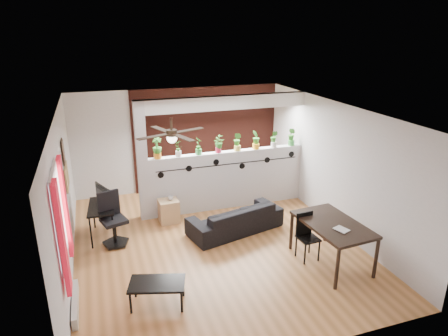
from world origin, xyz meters
TOP-DOWN VIEW (x-y plane):
  - room_shell at (0.00, 0.00)m, footprint 6.30×7.10m
  - partition_wall at (0.80, 1.50)m, footprint 3.60×0.18m
  - ceiling_header at (0.80, 1.50)m, footprint 3.60×0.18m
  - pier_column at (-1.11, 1.50)m, footprint 0.22×0.20m
  - brick_panel at (0.80, 2.97)m, footprint 3.90×0.05m
  - vine_decal at (0.80, 1.40)m, footprint 3.31×0.01m
  - window_assembly at (-2.56, -1.20)m, footprint 0.09×1.30m
  - baseboard_heater at (-2.54, -1.20)m, footprint 0.08×1.00m
  - corkboard at (-2.58, 0.95)m, footprint 0.03×0.60m
  - framed_art at (-2.58, 0.90)m, footprint 0.03×0.34m
  - ceiling_fan at (-0.80, -0.30)m, footprint 1.19×1.19m
  - potted_plant_0 at (-0.78, 1.50)m, footprint 0.28×0.25m
  - potted_plant_1 at (-0.33, 1.50)m, footprint 0.22×0.21m
  - potted_plant_2 at (0.12, 1.50)m, footprint 0.22×0.24m
  - potted_plant_3 at (0.57, 1.50)m, footprint 0.20×0.22m
  - potted_plant_4 at (1.03, 1.50)m, footprint 0.26×0.27m
  - potted_plant_5 at (1.48, 1.50)m, footprint 0.26×0.28m
  - potted_plant_6 at (1.93, 1.50)m, footprint 0.25×0.24m
  - potted_plant_7 at (2.38, 1.50)m, footprint 0.23×0.25m
  - sofa at (0.56, 0.34)m, footprint 1.98×1.15m
  - cube_shelf at (-0.66, 1.16)m, footprint 0.43×0.38m
  - cup at (-0.61, 1.16)m, footprint 0.14×0.14m
  - computer_desk at (-2.02, 0.94)m, footprint 0.56×0.97m
  - monitor at (-2.02, 1.09)m, footprint 0.33×0.18m
  - office_chair at (-1.84, 0.59)m, footprint 0.54×0.55m
  - dining_table at (1.76, -1.32)m, footprint 0.98×1.49m
  - book at (1.66, -1.62)m, footprint 0.24×0.28m
  - folding_chair at (1.43, -1.00)m, footprint 0.37×0.37m
  - coffee_table at (-1.35, -1.49)m, footprint 0.92×0.67m

SIDE VIEW (x-z plane):
  - baseboard_heater at x=-2.54m, z-range 0.00..0.18m
  - cube_shelf at x=-0.66m, z-range 0.00..0.50m
  - sofa at x=0.56m, z-range 0.00..0.55m
  - coffee_table at x=-1.35m, z-range 0.15..0.54m
  - office_chair at x=-1.84m, z-range -0.06..0.97m
  - folding_chair at x=1.43m, z-range 0.08..0.94m
  - cup at x=-0.61m, z-range 0.50..0.59m
  - computer_desk at x=-2.02m, z-range 0.27..0.95m
  - partition_wall at x=0.80m, z-range 0.00..1.35m
  - dining_table at x=1.76m, z-range 0.31..1.09m
  - monitor at x=-2.02m, z-range 0.68..0.87m
  - book at x=1.66m, z-range 0.78..0.81m
  - vine_decal at x=0.80m, z-range 0.93..1.23m
  - room_shell at x=0.00m, z-range -0.15..2.75m
  - pier_column at x=-1.11m, z-range 0.00..2.60m
  - brick_panel at x=0.80m, z-range 0.00..2.60m
  - corkboard at x=-2.58m, z-range 1.12..1.58m
  - window_assembly at x=-2.56m, z-range 0.73..2.28m
  - potted_plant_1 at x=-0.33m, z-range 1.36..1.73m
  - potted_plant_3 at x=0.57m, z-range 1.36..1.74m
  - potted_plant_6 at x=1.93m, z-range 1.36..1.75m
  - potted_plant_2 at x=0.12m, z-range 1.36..1.75m
  - potted_plant_4 at x=1.03m, z-range 1.36..1.78m
  - potted_plant_7 at x=2.38m, z-range 1.36..1.78m
  - potted_plant_5 at x=1.48m, z-range 1.36..1.80m
  - potted_plant_0 at x=-0.78m, z-range 1.36..1.81m
  - framed_art at x=-2.58m, z-range 1.63..2.07m
  - ceiling_fan at x=-0.80m, z-range 2.10..2.53m
  - ceiling_header at x=0.80m, z-range 2.30..2.60m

